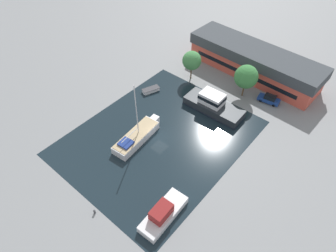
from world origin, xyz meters
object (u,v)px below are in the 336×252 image
at_px(quay_tree_near_building, 246,77).
at_px(parked_car, 269,99).
at_px(small_dinghy, 151,90).
at_px(cabin_boat, 163,214).
at_px(warehouse_building, 254,61).
at_px(sailboat_moored, 137,136).
at_px(quay_tree_by_water, 192,61).
at_px(motor_cruiser, 213,105).

distance_m(quay_tree_near_building, parked_car, 6.41).
height_order(quay_tree_near_building, small_dinghy, quay_tree_near_building).
relative_size(quay_tree_near_building, small_dinghy, 1.78).
bearing_deg(cabin_boat, warehouse_building, 98.48).
distance_m(sailboat_moored, cabin_boat, 15.19).
xyz_separation_m(warehouse_building, small_dinghy, (-12.47, -18.90, -2.60)).
bearing_deg(quay_tree_by_water, parked_car, 12.10).
xyz_separation_m(quay_tree_by_water, parked_car, (16.40, 3.51, -3.53)).
relative_size(warehouse_building, cabin_boat, 3.65).
bearing_deg(warehouse_building, cabin_boat, -76.15).
xyz_separation_m(parked_car, cabin_boat, (0.25, -31.72, 0.14)).
bearing_deg(quay_tree_near_building, warehouse_building, 106.52).
height_order(warehouse_building, motor_cruiser, warehouse_building).
distance_m(quay_tree_near_building, small_dinghy, 18.88).
distance_m(parked_car, sailboat_moored, 26.83).
bearing_deg(motor_cruiser, small_dinghy, 104.13).
bearing_deg(sailboat_moored, cabin_boat, -37.22).
bearing_deg(warehouse_building, sailboat_moored, -97.32).
bearing_deg(small_dinghy, sailboat_moored, -36.33).
distance_m(parked_car, motor_cruiser, 11.39).
height_order(warehouse_building, quay_tree_near_building, quay_tree_near_building).
xyz_separation_m(sailboat_moored, small_dinghy, (-7.19, 11.28, -0.43)).
height_order(quay_tree_by_water, motor_cruiser, quay_tree_by_water).
relative_size(quay_tree_near_building, quay_tree_by_water, 1.08).
height_order(parked_car, motor_cruiser, motor_cruiser).
distance_m(warehouse_building, cabin_boat, 39.02).
bearing_deg(warehouse_building, small_dinghy, -120.83).
height_order(sailboat_moored, small_dinghy, sailboat_moored).
relative_size(parked_car, cabin_boat, 0.55).
distance_m(warehouse_building, motor_cruiser, 15.50).
bearing_deg(cabin_boat, motor_cruiser, 105.04).
bearing_deg(sailboat_moored, motor_cruiser, 64.17).
relative_size(parked_car, motor_cruiser, 0.38).
bearing_deg(cabin_boat, sailboat_moored, 145.23).
height_order(parked_car, cabin_boat, cabin_boat).
distance_m(warehouse_building, parked_car, 10.05).
xyz_separation_m(quay_tree_near_building, small_dinghy, (-14.85, -10.89, -4.19)).
distance_m(warehouse_building, sailboat_moored, 30.71).
xyz_separation_m(quay_tree_by_water, small_dinghy, (-3.44, -8.88, -3.98)).
bearing_deg(cabin_boat, quay_tree_by_water, 117.77).
height_order(warehouse_building, small_dinghy, warehouse_building).
bearing_deg(small_dinghy, quay_tree_by_water, 89.99).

